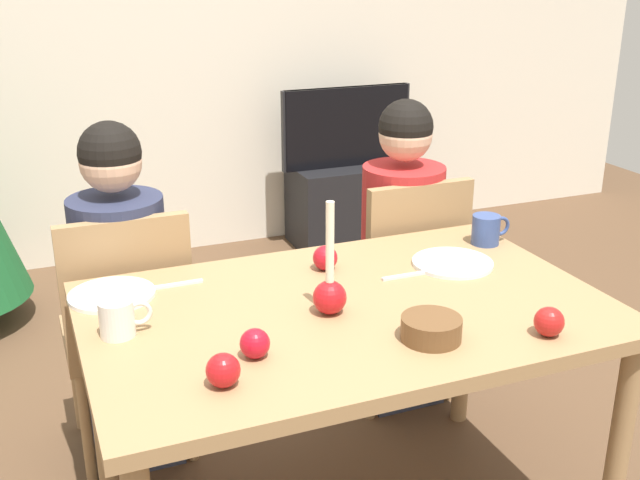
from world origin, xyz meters
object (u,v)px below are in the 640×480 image
(candle_centerpiece, at_px, (330,291))
(mug_right, at_px, (487,229))
(mug_left, at_px, (118,318))
(apple_by_right_mug, at_px, (549,322))
(chair_left, at_px, (127,323))
(dining_table, at_px, (347,333))
(plate_left, at_px, (112,295))
(person_left_child, at_px, (124,303))
(apple_near_candle, at_px, (223,370))
(apple_by_left_plate, at_px, (325,258))
(tv_stand, at_px, (346,204))
(bowl_walnuts, at_px, (431,329))
(person_right_child, at_px, (401,260))
(chair_right, at_px, (404,277))
(tv, at_px, (346,127))
(plate_right, at_px, (452,263))
(apple_far_edge, at_px, (255,343))

(candle_centerpiece, bearing_deg, mug_right, 23.27)
(mug_left, relative_size, apple_by_right_mug, 1.75)
(chair_left, distance_m, mug_left, 0.63)
(dining_table, bearing_deg, plate_left, 153.02)
(person_left_child, distance_m, mug_left, 0.63)
(apple_near_candle, height_order, apple_by_left_plate, apple_near_candle)
(tv_stand, relative_size, bowl_walnuts, 4.26)
(mug_right, height_order, apple_by_right_mug, mug_right)
(plate_left, bearing_deg, person_right_child, 17.53)
(mug_right, bearing_deg, dining_table, -156.55)
(dining_table, height_order, chair_right, chair_right)
(tv_stand, height_order, mug_right, mug_right)
(person_left_child, xyz_separation_m, mug_left, (-0.08, -0.59, 0.23))
(tv_stand, height_order, apple_by_right_mug, apple_by_right_mug)
(tv, bearing_deg, plate_right, -105.54)
(apple_by_right_mug, bearing_deg, candle_centerpiece, 144.72)
(apple_far_edge, bearing_deg, apple_by_right_mug, -13.27)
(plate_left, distance_m, mug_left, 0.25)
(chair_right, relative_size, apple_by_right_mug, 11.97)
(plate_right, distance_m, apple_by_left_plate, 0.39)
(person_left_child, height_order, tv_stand, person_left_child)
(person_right_child, distance_m, bowl_walnuts, 1.00)
(plate_right, xyz_separation_m, mug_left, (-1.01, -0.09, 0.04))
(plate_left, bearing_deg, tv, 51.44)
(mug_right, bearing_deg, person_right_child, 106.53)
(bowl_walnuts, bearing_deg, dining_table, 113.41)
(mug_left, height_order, apple_by_right_mug, mug_left)
(apple_near_candle, xyz_separation_m, apple_by_right_mug, (0.81, -0.07, -0.00))
(candle_centerpiece, bearing_deg, apple_by_left_plate, 69.90)
(tv, distance_m, apple_by_left_plate, 2.26)
(chair_left, relative_size, apple_by_left_plate, 11.99)
(person_left_child, bearing_deg, chair_left, -90.00)
(candle_centerpiece, height_order, apple_near_candle, candle_centerpiece)
(apple_far_edge, bearing_deg, tv, 61.76)
(chair_left, bearing_deg, apple_by_right_mug, -46.52)
(chair_left, xyz_separation_m, plate_left, (-0.07, -0.31, 0.24))
(person_left_child, height_order, tv, person_left_child)
(person_right_child, height_order, plate_right, person_right_child)
(chair_right, bearing_deg, candle_centerpiece, -131.87)
(person_left_child, bearing_deg, mug_left, -97.99)
(person_right_child, bearing_deg, chair_right, -90.00)
(apple_near_candle, height_order, apple_by_right_mug, apple_near_candle)
(mug_left, xyz_separation_m, apple_by_right_mug, (0.99, -0.40, -0.01))
(dining_table, xyz_separation_m, apple_near_candle, (-0.42, -0.28, 0.12))
(person_left_child, relative_size, tv, 1.48)
(tv_stand, distance_m, tv, 0.47)
(chair_left, distance_m, apple_far_edge, 0.86)
(person_right_child, bearing_deg, plate_right, -100.10)
(tv_stand, xyz_separation_m, apple_far_edge, (-1.33, -2.48, 0.55))
(dining_table, xyz_separation_m, apple_by_right_mug, (0.39, -0.35, 0.12))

